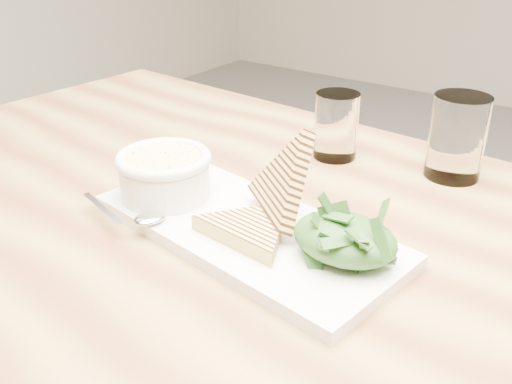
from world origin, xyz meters
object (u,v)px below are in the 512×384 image
Objects in this scene: table_top at (205,222)px; soup_bowl at (165,180)px; glass_near at (336,126)px; platter at (246,229)px; glass_far at (457,137)px.

soup_bowl is (-0.04, -0.02, 0.06)m from table_top.
glass_near is at bearing 70.10° from soup_bowl.
platter is at bearing 0.65° from soup_bowl.
soup_bowl reaches higher than table_top.
soup_bowl is 0.41m from glass_far.
glass_far reaches higher than platter.
glass_far reaches higher than glass_near.
glass_near is (-0.03, 0.27, 0.04)m from platter.
soup_bowl is 0.95× the size of glass_far.
table_top is 3.22× the size of platter.
platter is 3.73× the size of glass_near.
platter is 0.13m from soup_bowl.
glass_near reaches higher than platter.
platter is at bearing -14.21° from table_top.
glass_far is at bearing 11.36° from glass_near.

